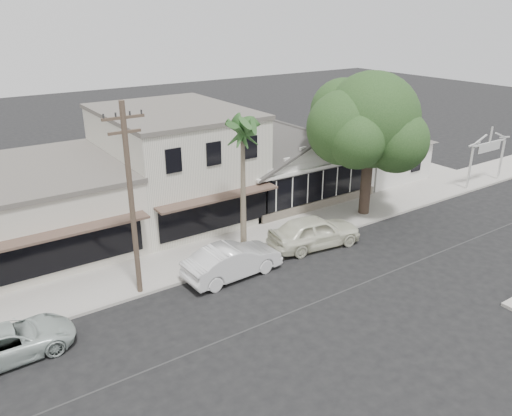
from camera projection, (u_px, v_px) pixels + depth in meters
ground at (358, 285)px, 24.08m from camera, size 140.00×140.00×0.00m
sidewalk_north at (147, 273)px, 25.04m from camera, size 90.00×3.50×0.15m
corner_shop at (285, 158)px, 35.30m from camera, size 10.40×8.60×5.10m
side_cottage at (375, 158)px, 39.26m from camera, size 6.00×6.00×3.00m
arch_sign at (489, 145)px, 36.61m from camera, size 4.12×0.12×3.95m
row_building_near at (175, 164)px, 31.67m from camera, size 8.00×10.00×6.50m
row_building_midnear at (27, 211)px, 27.38m from camera, size 10.00×10.00×4.20m
utility_pole at (131, 198)px, 21.59m from camera, size 1.80×0.24×9.00m
car_0 at (314, 231)px, 27.75m from camera, size 5.53×2.84×1.80m
car_1 at (233, 261)px, 24.64m from camera, size 5.14×2.00×1.67m
car_2 at (10, 342)px, 18.91m from camera, size 4.79×2.27×1.32m
shade_tree at (367, 122)px, 30.35m from camera, size 8.21×7.43×9.11m
palm_east at (243, 132)px, 24.42m from camera, size 3.03×3.03×7.95m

